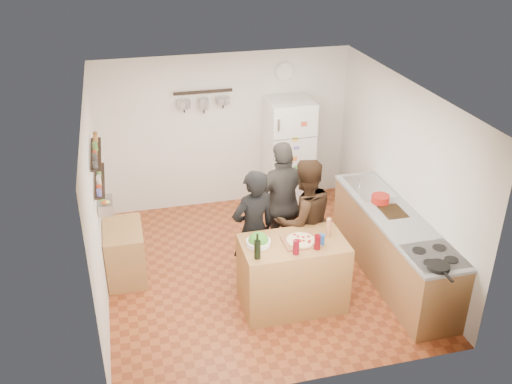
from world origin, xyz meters
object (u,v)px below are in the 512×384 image
object	(u,v)px
salt_canister	(321,240)
counter_run	(393,247)
person_center	(304,220)
red_bowl	(380,199)
salad_bowl	(258,243)
person_left	(254,230)
wine_bottle	(257,250)
pepper_mill	(328,228)
skillet	(438,267)
wall_clock	(284,72)
prep_island	(293,274)
fridge	(288,154)
person_back	(283,204)
side_table	(125,253)

from	to	relation	value
salt_canister	counter_run	xyz separation A→B (m)	(1.17, 0.40, -0.52)
salt_canister	person_center	world-z (taller)	person_center
person_center	red_bowl	size ratio (longest dim) A/B	7.00
salt_canister	person_center	bearing A→B (deg)	88.37
salad_bowl	person_left	xyz separation A→B (m)	(0.06, 0.48, -0.12)
wine_bottle	red_bowl	world-z (taller)	wine_bottle
salad_bowl	pepper_mill	bearing A→B (deg)	0.00
skillet	wall_clock	xyz separation A→B (m)	(-0.65, 3.82, 1.21)
skillet	wall_clock	world-z (taller)	wall_clock
pepper_mill	person_center	size ratio (longest dim) A/B	0.12
pepper_mill	skillet	world-z (taller)	pepper_mill
person_center	skillet	xyz separation A→B (m)	(1.05, -1.48, 0.10)
prep_island	fridge	world-z (taller)	fridge
pepper_mill	skillet	bearing A→B (deg)	-46.37
wine_bottle	person_back	xyz separation A→B (m)	(0.66, 1.20, -0.13)
wine_bottle	red_bowl	xyz separation A→B (m)	(1.92, 0.89, -0.05)
prep_island	person_center	bearing A→B (deg)	60.64
prep_island	person_left	world-z (taller)	person_left
wine_bottle	red_bowl	distance (m)	2.12
prep_island	counter_run	xyz separation A→B (m)	(1.47, 0.28, -0.01)
prep_island	person_center	world-z (taller)	person_center
person_back	wall_clock	bearing A→B (deg)	-112.72
pepper_mill	wall_clock	xyz separation A→B (m)	(0.27, 2.86, 1.14)
person_center	person_left	bearing A→B (deg)	-6.34
person_center	wine_bottle	bearing A→B (deg)	34.25
prep_island	side_table	size ratio (longest dim) A/B	1.56
pepper_mill	side_table	world-z (taller)	pepper_mill
red_bowl	fridge	size ratio (longest dim) A/B	0.13
salt_canister	person_center	distance (m)	0.70
red_bowl	fridge	xyz separation A→B (m)	(-0.70, 1.91, -0.07)
counter_run	salt_canister	bearing A→B (deg)	-161.34
wine_bottle	salt_canister	size ratio (longest dim) A/B	1.76
person_left	wall_clock	xyz separation A→B (m)	(1.08, 2.38, 1.33)
wall_clock	salt_canister	bearing A→B (deg)	-97.91
prep_island	salad_bowl	xyz separation A→B (m)	(-0.42, 0.05, 0.48)
salad_bowl	person_center	size ratio (longest dim) A/B	0.17
prep_island	person_back	world-z (taller)	person_back
pepper_mill	red_bowl	size ratio (longest dim) A/B	0.81
prep_island	person_back	xyz separation A→B (m)	(0.16, 0.98, 0.43)
salad_bowl	red_bowl	xyz separation A→B (m)	(1.84, 0.62, 0.03)
fridge	side_table	size ratio (longest dim) A/B	2.25
skillet	side_table	bearing A→B (deg)	148.57
skillet	red_bowl	distance (m)	1.59
counter_run	wall_clock	distance (m)	3.22
salt_canister	skillet	bearing A→B (deg)	-36.62
salt_canister	person_back	size ratio (longest dim) A/B	0.07
wine_bottle	counter_run	size ratio (longest dim) A/B	0.09
side_table	salt_canister	bearing A→B (deg)	-28.77
prep_island	side_table	distance (m)	2.27
salad_bowl	counter_run	bearing A→B (deg)	6.80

